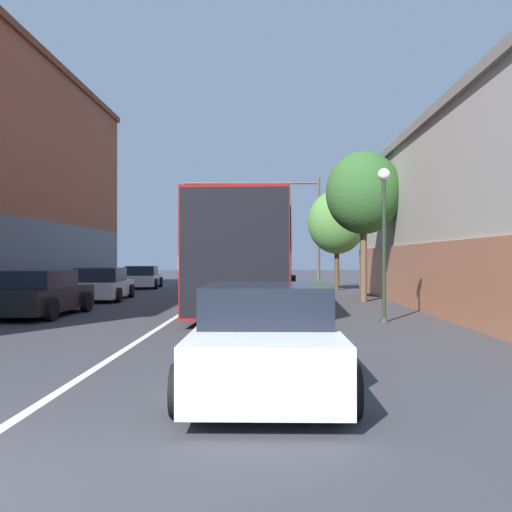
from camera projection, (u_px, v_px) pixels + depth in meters
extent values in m
cube|color=silver|center=(192.00, 306.00, 20.70)|extent=(0.14, 45.12, 0.01)
cube|color=#4C515B|center=(11.00, 260.00, 21.31)|extent=(0.24, 28.93, 3.20)
cube|color=#9E998E|center=(510.00, 218.00, 20.51)|extent=(6.86, 22.34, 6.12)
cube|color=#A86647|center=(411.00, 276.00, 20.58)|extent=(0.24, 21.89, 2.14)
cube|color=slate|center=(510.00, 133.00, 20.52)|extent=(7.14, 22.56, 0.30)
cube|color=maroon|center=(252.00, 254.00, 20.10)|extent=(3.12, 12.65, 3.17)
cube|color=black|center=(252.00, 237.00, 20.10)|extent=(3.16, 12.40, 1.02)
cube|color=beige|center=(252.00, 262.00, 20.10)|extent=(3.15, 12.52, 0.32)
cube|color=black|center=(234.00, 252.00, 13.86)|extent=(2.55, 0.17, 3.05)
cylinder|color=black|center=(226.00, 287.00, 24.06)|extent=(0.34, 1.01, 1.00)
cylinder|color=black|center=(292.00, 288.00, 23.90)|extent=(0.34, 1.01, 1.00)
cylinder|color=black|center=(194.00, 301.00, 16.30)|extent=(0.34, 1.01, 1.00)
cylinder|color=black|center=(292.00, 302.00, 16.13)|extent=(0.34, 1.01, 1.00)
cube|color=silver|center=(266.00, 352.00, 7.50)|extent=(1.70, 3.92, 0.69)
cube|color=black|center=(266.00, 303.00, 7.74)|extent=(1.56, 2.04, 0.49)
cylinder|color=black|center=(206.00, 354.00, 8.73)|extent=(0.22, 0.57, 0.57)
cylinder|color=black|center=(327.00, 354.00, 8.70)|extent=(0.22, 0.57, 0.57)
cylinder|color=black|center=(182.00, 391.00, 6.31)|extent=(0.22, 0.57, 0.57)
cylinder|color=black|center=(349.00, 391.00, 6.27)|extent=(0.22, 0.57, 0.57)
cube|color=silver|center=(142.00, 280.00, 33.37)|extent=(1.99, 4.03, 0.56)
cube|color=black|center=(142.00, 271.00, 33.17)|extent=(1.72, 2.14, 0.52)
cylinder|color=black|center=(130.00, 282.00, 34.53)|extent=(0.26, 0.59, 0.58)
cylinder|color=black|center=(160.00, 282.00, 34.62)|extent=(0.26, 0.59, 0.58)
cylinder|color=black|center=(122.00, 284.00, 32.11)|extent=(0.26, 0.59, 0.58)
cylinder|color=black|center=(156.00, 284.00, 32.20)|extent=(0.26, 0.59, 0.58)
cube|color=silver|center=(103.00, 289.00, 23.94)|extent=(1.99, 4.65, 0.60)
cube|color=black|center=(101.00, 275.00, 23.71)|extent=(1.73, 2.46, 0.55)
cylinder|color=black|center=(88.00, 291.00, 25.31)|extent=(0.25, 0.58, 0.57)
cylinder|color=black|center=(131.00, 291.00, 25.38)|extent=(0.25, 0.58, 0.57)
cylinder|color=black|center=(70.00, 295.00, 22.49)|extent=(0.25, 0.58, 0.57)
cylinder|color=black|center=(118.00, 295.00, 22.56)|extent=(0.25, 0.58, 0.57)
cube|color=black|center=(39.00, 299.00, 17.33)|extent=(1.91, 4.53, 0.64)
cube|color=black|center=(36.00, 279.00, 17.11)|extent=(1.69, 2.38, 0.51)
cylinder|color=black|center=(29.00, 301.00, 18.77)|extent=(0.24, 0.65, 0.64)
cylinder|color=black|center=(86.00, 302.00, 18.67)|extent=(0.24, 0.65, 0.64)
cylinder|color=black|center=(51.00, 309.00, 15.90)|extent=(0.24, 0.65, 0.64)
cylinder|color=#514C47|center=(319.00, 233.00, 33.16)|extent=(0.18, 0.18, 6.14)
cylinder|color=#514C47|center=(252.00, 183.00, 33.24)|extent=(7.44, 0.12, 0.12)
cube|color=#9E8419|center=(278.00, 192.00, 33.21)|extent=(0.28, 0.24, 0.80)
sphere|color=red|center=(278.00, 188.00, 33.06)|extent=(0.18, 0.18, 0.18)
sphere|color=black|center=(278.00, 192.00, 33.06)|extent=(0.18, 0.18, 0.18)
sphere|color=black|center=(278.00, 197.00, 33.06)|extent=(0.18, 0.18, 0.18)
cube|color=#9E8419|center=(242.00, 193.00, 33.25)|extent=(0.28, 0.24, 0.80)
sphere|color=black|center=(241.00, 188.00, 33.10)|extent=(0.18, 0.18, 0.18)
sphere|color=black|center=(241.00, 192.00, 33.10)|extent=(0.18, 0.18, 0.18)
sphere|color=green|center=(241.00, 197.00, 33.10)|extent=(0.18, 0.18, 0.18)
cube|color=#9E8419|center=(205.00, 193.00, 33.29)|extent=(0.28, 0.24, 0.80)
sphere|color=black|center=(205.00, 188.00, 33.14)|extent=(0.18, 0.18, 0.18)
sphere|color=orange|center=(205.00, 192.00, 33.14)|extent=(0.18, 0.18, 0.18)
sphere|color=black|center=(205.00, 197.00, 33.14)|extent=(0.18, 0.18, 0.18)
cone|color=#233323|center=(384.00, 318.00, 15.63)|extent=(0.26, 0.26, 0.20)
cylinder|color=#233323|center=(384.00, 251.00, 15.64)|extent=(0.10, 0.10, 3.76)
sphere|color=white|center=(384.00, 174.00, 15.64)|extent=(0.32, 0.32, 0.32)
cylinder|color=brown|center=(364.00, 263.00, 23.07)|extent=(0.25, 0.25, 2.97)
ellipsoid|color=#2D5B28|center=(364.00, 193.00, 23.08)|extent=(2.92, 2.63, 3.21)
cylinder|color=#4C3823|center=(337.00, 268.00, 31.32)|extent=(0.25, 0.25, 2.28)
ellipsoid|color=#4C843D|center=(337.00, 222.00, 31.32)|extent=(3.03, 2.73, 3.34)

